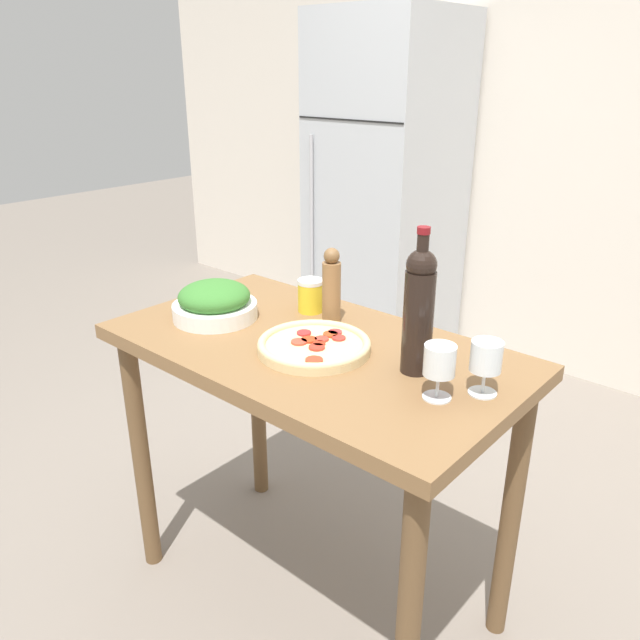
{
  "coord_description": "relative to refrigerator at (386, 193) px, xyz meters",
  "views": [
    {
      "loc": [
        1.04,
        -1.16,
        1.59
      ],
      "look_at": [
        0.0,
        0.03,
        0.95
      ],
      "focal_mm": 35.0,
      "sensor_mm": 36.0,
      "label": 1
    }
  ],
  "objects": [
    {
      "name": "wine_bottle",
      "position": [
        1.28,
        -1.67,
        0.12
      ],
      "size": [
        0.07,
        0.07,
        0.37
      ],
      "color": "black",
      "rests_on": "prep_counter"
    },
    {
      "name": "prep_counter",
      "position": [
        0.97,
        -1.72,
        -0.18
      ],
      "size": [
        1.15,
        0.64,
        0.89
      ],
      "color": "brown",
      "rests_on": "ground_plane"
    },
    {
      "name": "wine_glass_far",
      "position": [
        1.46,
        -1.67,
        0.05
      ],
      "size": [
        0.07,
        0.07,
        0.13
      ],
      "color": "silver",
      "rests_on": "prep_counter"
    },
    {
      "name": "wall_back",
      "position": [
        0.97,
        0.4,
        0.36
      ],
      "size": [
        6.4,
        0.06,
        2.6
      ],
      "color": "silver",
      "rests_on": "ground_plane"
    },
    {
      "name": "salad_bowl",
      "position": [
        0.63,
        -1.77,
        0.0
      ],
      "size": [
        0.25,
        0.25,
        0.11
      ],
      "color": "white",
      "rests_on": "prep_counter"
    },
    {
      "name": "homemade_pizza",
      "position": [
        1.01,
        -1.75,
        -0.03
      ],
      "size": [
        0.3,
        0.3,
        0.03
      ],
      "color": "#DBC189",
      "rests_on": "prep_counter"
    },
    {
      "name": "ground_plane",
      "position": [
        0.97,
        -1.72,
        -0.94
      ],
      "size": [
        14.0,
        14.0,
        0.0
      ],
      "primitive_type": "plane",
      "color": "slate"
    },
    {
      "name": "pepper_mill",
      "position": [
        0.91,
        -1.56,
        0.06
      ],
      "size": [
        0.05,
        0.05,
        0.23
      ],
      "color": "olive",
      "rests_on": "prep_counter"
    },
    {
      "name": "refrigerator",
      "position": [
        0.0,
        0.0,
        0.0
      ],
      "size": [
        0.67,
        0.73,
        1.87
      ],
      "color": "#B7BCC1",
      "rests_on": "ground_plane"
    },
    {
      "name": "wine_glass_near",
      "position": [
        1.39,
        -1.75,
        0.04
      ],
      "size": [
        0.07,
        0.07,
        0.13
      ],
      "color": "silver",
      "rests_on": "prep_counter"
    },
    {
      "name": "salt_canister",
      "position": [
        0.81,
        -1.54,
        0.01
      ],
      "size": [
        0.08,
        0.08,
        0.1
      ],
      "color": "yellow",
      "rests_on": "prep_counter"
    }
  ]
}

